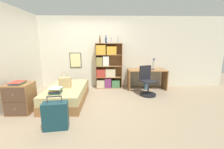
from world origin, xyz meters
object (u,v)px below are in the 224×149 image
object	(u,v)px
bookcase	(107,68)
bottle_brown	(106,40)
desk_chair	(147,86)
waste_bin	(147,86)
bed	(67,94)
dresser	(20,98)
desk	(147,75)
bottle_clear	(111,41)
handbag	(65,82)
magazine_pile_on_dresser	(18,83)
book_stack_on_bed	(56,90)
suitcase	(56,116)
bottle_green	(100,40)
bottle_blue	(118,41)
desk_lamp	(154,61)

from	to	relation	value
bookcase	bottle_brown	distance (m)	0.99
bookcase	bottle_brown	bearing A→B (deg)	170.38
desk_chair	waste_bin	distance (m)	0.66
bed	dresser	bearing A→B (deg)	-145.53
dresser	desk	xyz separation A→B (m)	(3.52, 1.81, 0.15)
bottle_brown	bottle_clear	world-z (taller)	bottle_brown
handbag	dresser	bearing A→B (deg)	-148.97
bottle_brown	magazine_pile_on_dresser	bearing A→B (deg)	-135.94
book_stack_on_bed	suitcase	world-z (taller)	suitcase
bottle_brown	book_stack_on_bed	bearing A→B (deg)	-122.67
handbag	waste_bin	world-z (taller)	handbag
suitcase	bottle_clear	size ratio (longest dim) A/B	3.45
desk_chair	bottle_green	bearing A→B (deg)	151.99
bottle_green	bottle_clear	distance (m)	0.41
magazine_pile_on_dresser	desk_chair	world-z (taller)	desk_chair
book_stack_on_bed	bottle_blue	world-z (taller)	bottle_blue
magazine_pile_on_dresser	bottle_brown	bearing A→B (deg)	44.06
bed	handbag	bearing A→B (deg)	-93.67
bottle_brown	desk_lamp	size ratio (longest dim) A/B	0.61
bed	dresser	world-z (taller)	dresser
bottle_brown	desk_chair	world-z (taller)	bottle_brown
handbag	bottle_green	size ratio (longest dim) A/B	1.59
handbag	book_stack_on_bed	world-z (taller)	handbag
suitcase	waste_bin	xyz separation A→B (m)	(2.42, 2.50, -0.14)
bed	bottle_green	distance (m)	2.20
bottle_blue	bed	bearing A→B (deg)	-138.36
suitcase	desk_chair	world-z (taller)	desk_chair
desk_chair	waste_bin	xyz separation A→B (m)	(0.14, 0.62, -0.17)
suitcase	bottle_brown	bearing A→B (deg)	70.79
desk_chair	dresser	bearing A→B (deg)	-161.58
magazine_pile_on_dresser	waste_bin	world-z (taller)	magazine_pile_on_dresser
bed	book_stack_on_bed	size ratio (longest dim) A/B	4.79
bed	desk_lamp	world-z (taller)	desk_lamp
suitcase	bottle_blue	distance (m)	3.43
bookcase	desk_chair	bearing A→B (deg)	-33.24
desk_lamp	desk_chair	distance (m)	1.06
bottle_blue	desk_lamp	xyz separation A→B (m)	(1.27, -0.23, -0.71)
bed	bottle_clear	size ratio (longest dim) A/B	9.41
bottle_green	desk	size ratio (longest dim) A/B	0.20
desk	handbag	bearing A→B (deg)	-154.26
bookcase	bottle_green	distance (m)	1.01
book_stack_on_bed	suitcase	size ratio (longest dim) A/B	0.57
magazine_pile_on_dresser	bookcase	size ratio (longest dim) A/B	0.21
bookcase	waste_bin	size ratio (longest dim) A/B	6.15
desk	waste_bin	bearing A→B (deg)	-97.27
book_stack_on_bed	bed	bearing A→B (deg)	79.46
handbag	waste_bin	xyz separation A→B (m)	(2.58, 1.18, -0.46)
bottle_brown	desk_chair	size ratio (longest dim) A/B	0.30
desk	desk_lamp	size ratio (longest dim) A/B	2.93
desk_lamp	desk	bearing A→B (deg)	175.96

